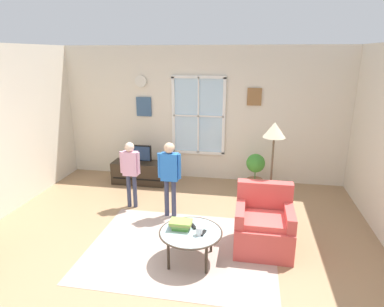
{
  "coord_description": "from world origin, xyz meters",
  "views": [
    {
      "loc": [
        1.0,
        -3.64,
        2.57
      ],
      "look_at": [
        0.18,
        0.96,
        1.17
      ],
      "focal_mm": 31.24,
      "sensor_mm": 36.0,
      "label": 1
    }
  ],
  "objects_px": {
    "coffee_table": "(191,233)",
    "potted_plant_by_window": "(255,170)",
    "cup": "(199,231)",
    "remote_near_cup": "(203,233)",
    "armchair": "(264,226)",
    "television": "(139,153)",
    "remote_near_books": "(193,226)",
    "person_pink_shirt": "(131,167)",
    "book_stack": "(181,224)",
    "floor_lamp": "(274,141)",
    "tv_stand": "(140,173)",
    "person_blue_shirt": "(170,171)"
  },
  "relations": [
    {
      "from": "coffee_table",
      "to": "person_pink_shirt",
      "type": "distance_m",
      "value": 1.91
    },
    {
      "from": "coffee_table",
      "to": "potted_plant_by_window",
      "type": "distance_m",
      "value": 2.66
    },
    {
      "from": "book_stack",
      "to": "person_pink_shirt",
      "type": "bearing_deg",
      "value": 130.92
    },
    {
      "from": "tv_stand",
      "to": "remote_near_cup",
      "type": "height_order",
      "value": "tv_stand"
    },
    {
      "from": "television",
      "to": "potted_plant_by_window",
      "type": "distance_m",
      "value": 2.34
    },
    {
      "from": "remote_near_books",
      "to": "tv_stand",
      "type": "bearing_deg",
      "value": 123.15
    },
    {
      "from": "television",
      "to": "coffee_table",
      "type": "xyz_separation_m",
      "value": [
        1.52,
        -2.47,
        -0.25
      ]
    },
    {
      "from": "tv_stand",
      "to": "remote_near_cup",
      "type": "distance_m",
      "value": 3.02
    },
    {
      "from": "armchair",
      "to": "person_pink_shirt",
      "type": "height_order",
      "value": "person_pink_shirt"
    },
    {
      "from": "cup",
      "to": "remote_near_books",
      "type": "distance_m",
      "value": 0.21
    },
    {
      "from": "tv_stand",
      "to": "person_pink_shirt",
      "type": "distance_m",
      "value": 1.23
    },
    {
      "from": "book_stack",
      "to": "remote_near_books",
      "type": "xyz_separation_m",
      "value": [
        0.15,
        0.07,
        -0.05
      ]
    },
    {
      "from": "television",
      "to": "book_stack",
      "type": "relative_size",
      "value": 1.87
    },
    {
      "from": "cup",
      "to": "remote_near_cup",
      "type": "height_order",
      "value": "cup"
    },
    {
      "from": "remote_near_books",
      "to": "potted_plant_by_window",
      "type": "relative_size",
      "value": 0.19
    },
    {
      "from": "cup",
      "to": "coffee_table",
      "type": "bearing_deg",
      "value": 153.43
    },
    {
      "from": "armchair",
      "to": "cup",
      "type": "bearing_deg",
      "value": -146.47
    },
    {
      "from": "armchair",
      "to": "coffee_table",
      "type": "relative_size",
      "value": 1.08
    },
    {
      "from": "potted_plant_by_window",
      "to": "floor_lamp",
      "type": "bearing_deg",
      "value": -82.12
    },
    {
      "from": "person_pink_shirt",
      "to": "coffee_table",
      "type": "bearing_deg",
      "value": -46.92
    },
    {
      "from": "person_blue_shirt",
      "to": "person_pink_shirt",
      "type": "relative_size",
      "value": 1.08
    },
    {
      "from": "book_stack",
      "to": "coffee_table",
      "type": "bearing_deg",
      "value": -20.01
    },
    {
      "from": "remote_near_books",
      "to": "person_blue_shirt",
      "type": "relative_size",
      "value": 0.11
    },
    {
      "from": "book_stack",
      "to": "person_blue_shirt",
      "type": "xyz_separation_m",
      "value": [
        -0.41,
        1.1,
        0.31
      ]
    },
    {
      "from": "book_stack",
      "to": "tv_stand",
      "type": "bearing_deg",
      "value": 119.74
    },
    {
      "from": "book_stack",
      "to": "floor_lamp",
      "type": "relative_size",
      "value": 0.17
    },
    {
      "from": "television",
      "to": "potted_plant_by_window",
      "type": "bearing_deg",
      "value": 1.63
    },
    {
      "from": "television",
      "to": "remote_near_cup",
      "type": "bearing_deg",
      "value": -55.96
    },
    {
      "from": "person_pink_shirt",
      "to": "cup",
      "type": "bearing_deg",
      "value": -45.62
    },
    {
      "from": "book_stack",
      "to": "floor_lamp",
      "type": "bearing_deg",
      "value": 41.31
    },
    {
      "from": "television",
      "to": "coffee_table",
      "type": "height_order",
      "value": "television"
    },
    {
      "from": "coffee_table",
      "to": "remote_near_cup",
      "type": "distance_m",
      "value": 0.17
    },
    {
      "from": "book_stack",
      "to": "potted_plant_by_window",
      "type": "relative_size",
      "value": 0.39
    },
    {
      "from": "armchair",
      "to": "remote_near_books",
      "type": "height_order",
      "value": "armchair"
    },
    {
      "from": "television",
      "to": "remote_near_cup",
      "type": "xyz_separation_m",
      "value": [
        1.68,
        -2.49,
        -0.21
      ]
    },
    {
      "from": "book_stack",
      "to": "potted_plant_by_window",
      "type": "distance_m",
      "value": 2.66
    },
    {
      "from": "tv_stand",
      "to": "potted_plant_by_window",
      "type": "relative_size",
      "value": 1.5
    },
    {
      "from": "person_pink_shirt",
      "to": "remote_near_books",
      "type": "bearing_deg",
      "value": -43.95
    },
    {
      "from": "television",
      "to": "floor_lamp",
      "type": "bearing_deg",
      "value": -29.08
    },
    {
      "from": "coffee_table",
      "to": "potted_plant_by_window",
      "type": "xyz_separation_m",
      "value": [
        0.81,
        2.54,
        0.02
      ]
    },
    {
      "from": "remote_near_cup",
      "to": "coffee_table",
      "type": "bearing_deg",
      "value": 172.49
    },
    {
      "from": "remote_near_books",
      "to": "person_pink_shirt",
      "type": "relative_size",
      "value": 0.12
    },
    {
      "from": "potted_plant_by_window",
      "to": "person_blue_shirt",
      "type": "bearing_deg",
      "value": -134.46
    },
    {
      "from": "remote_near_books",
      "to": "floor_lamp",
      "type": "relative_size",
      "value": 0.09
    },
    {
      "from": "television",
      "to": "cup",
      "type": "distance_m",
      "value": 3.02
    },
    {
      "from": "person_pink_shirt",
      "to": "book_stack",
      "type": "bearing_deg",
      "value": -49.08
    },
    {
      "from": "person_blue_shirt",
      "to": "potted_plant_by_window",
      "type": "relative_size",
      "value": 1.72
    },
    {
      "from": "armchair",
      "to": "potted_plant_by_window",
      "type": "xyz_separation_m",
      "value": [
        -0.11,
        2.06,
        0.09
      ]
    },
    {
      "from": "television",
      "to": "person_blue_shirt",
      "type": "xyz_separation_m",
      "value": [
        0.97,
        -1.32,
        0.14
      ]
    },
    {
      "from": "television",
      "to": "armchair",
      "type": "relative_size",
      "value": 0.6
    }
  ]
}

